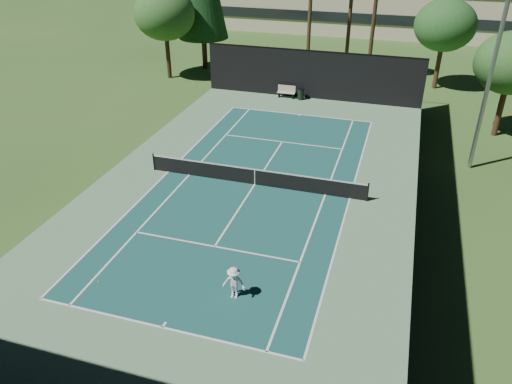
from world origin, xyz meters
TOP-DOWN VIEW (x-y plane):
  - ground at (0.00, 0.00)m, footprint 160.00×160.00m
  - apron_slab at (0.00, 0.00)m, footprint 18.00×32.00m
  - court_surface at (0.00, 0.00)m, footprint 10.97×23.77m
  - court_lines at (0.00, 0.00)m, footprint 11.07×23.87m
  - tennis_net at (0.00, 0.00)m, footprint 12.90×0.10m
  - fence at (0.00, 0.06)m, footprint 18.04×32.05m
  - player at (2.04, -9.45)m, footprint 0.97×0.58m
  - tennis_ball_a at (-3.80, -10.27)m, footprint 0.06×0.06m
  - tennis_ball_b at (-4.15, 4.25)m, footprint 0.08×0.08m
  - tennis_ball_c at (3.52, 1.54)m, footprint 0.06×0.06m
  - tennis_ball_d at (-6.16, 2.61)m, footprint 0.08×0.08m
  - park_bench at (-2.01, 15.58)m, footprint 1.50×0.45m
  - trash_bin at (-0.74, 15.42)m, footprint 0.56×0.56m
  - decid_tree_a at (10.00, 22.00)m, footprint 5.12×5.12m
  - decid_tree_b at (14.00, 12.00)m, footprint 4.80×4.80m
  - decid_tree_c at (-14.00, 18.00)m, footprint 5.44×5.44m
  - light_pole at (12.00, 6.00)m, footprint 0.90×0.25m

SIDE VIEW (x-z plane):
  - ground at x=0.00m, z-range 0.00..0.00m
  - apron_slab at x=0.00m, z-range 0.00..0.01m
  - court_surface at x=0.00m, z-range 0.01..0.02m
  - court_lines at x=0.00m, z-range 0.02..0.02m
  - tennis_ball_c at x=3.52m, z-range 0.00..0.06m
  - tennis_ball_a at x=-3.80m, z-range 0.00..0.06m
  - tennis_ball_d at x=-6.16m, z-range 0.00..0.08m
  - tennis_ball_b at x=-4.15m, z-range 0.00..0.08m
  - trash_bin at x=-0.74m, z-range 0.01..0.95m
  - park_bench at x=-2.01m, z-range 0.03..1.06m
  - tennis_net at x=0.00m, z-range 0.01..1.11m
  - player at x=2.04m, z-range 0.00..1.48m
  - fence at x=0.00m, z-range -0.01..4.02m
  - decid_tree_b at x=14.00m, z-range 1.51..8.65m
  - decid_tree_a at x=10.00m, z-range 1.61..9.23m
  - decid_tree_c at x=-14.00m, z-range 1.72..9.81m
  - light_pole at x=12.00m, z-range 0.35..12.57m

